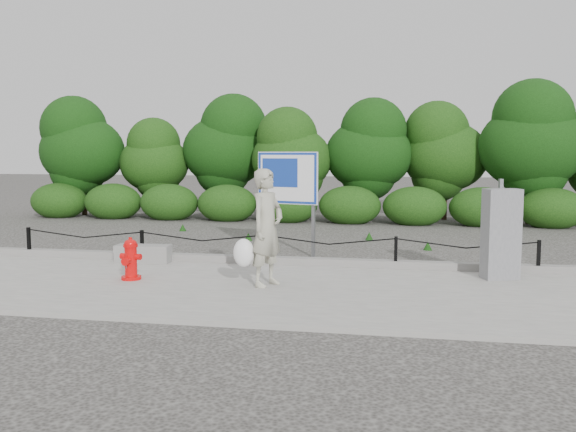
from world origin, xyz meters
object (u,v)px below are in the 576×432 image
(pedestrian, at_px, (266,229))
(advertising_sign, at_px, (287,183))
(fire_hydrant, at_px, (131,259))
(utility_cabinet, at_px, (501,234))
(concrete_block, at_px, (143,254))

(pedestrian, relative_size, advertising_sign, 0.84)
(fire_hydrant, bearing_deg, advertising_sign, 62.80)
(fire_hydrant, height_order, utility_cabinet, utility_cabinet)
(utility_cabinet, bearing_deg, concrete_block, 158.59)
(fire_hydrant, distance_m, pedestrian, 2.42)
(pedestrian, distance_m, advertising_sign, 3.45)
(fire_hydrant, xyz_separation_m, pedestrian, (2.35, -0.05, 0.58))
(pedestrian, xyz_separation_m, advertising_sign, (-0.27, 3.39, 0.58))
(fire_hydrant, distance_m, utility_cabinet, 6.29)
(fire_hydrant, xyz_separation_m, advertising_sign, (2.08, 3.33, 1.15))
(fire_hydrant, bearing_deg, pedestrian, 3.48)
(fire_hydrant, relative_size, pedestrian, 0.38)
(fire_hydrant, xyz_separation_m, concrete_block, (-0.46, 1.55, -0.17))
(concrete_block, bearing_deg, fire_hydrant, -73.42)
(fire_hydrant, bearing_deg, utility_cabinet, 15.86)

